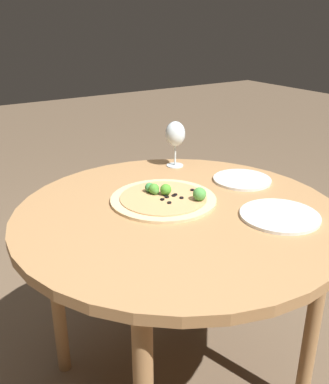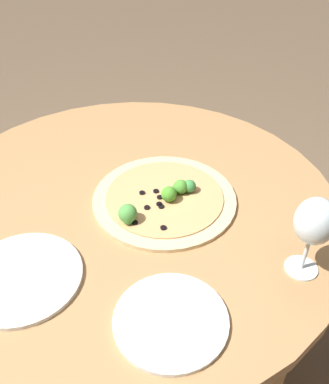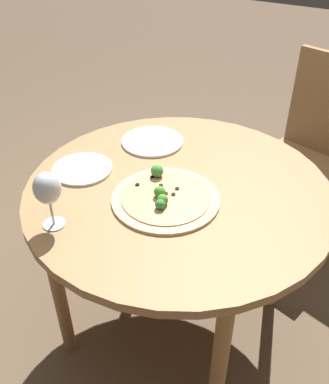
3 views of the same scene
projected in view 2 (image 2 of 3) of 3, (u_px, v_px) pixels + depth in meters
ground_plane at (140, 360)px, 1.51m from camera, size 12.00×12.00×0.00m
dining_table at (131, 225)px, 1.09m from camera, size 1.03×1.03×0.74m
pizza at (164, 199)px, 1.03m from camera, size 0.35×0.35×0.06m
wine_glass at (315, 223)px, 0.80m from camera, size 0.08×0.08×0.18m
plate_near at (22, 277)px, 0.86m from camera, size 0.24×0.24×0.01m
plate_far at (171, 320)px, 0.78m from camera, size 0.21×0.21×0.01m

